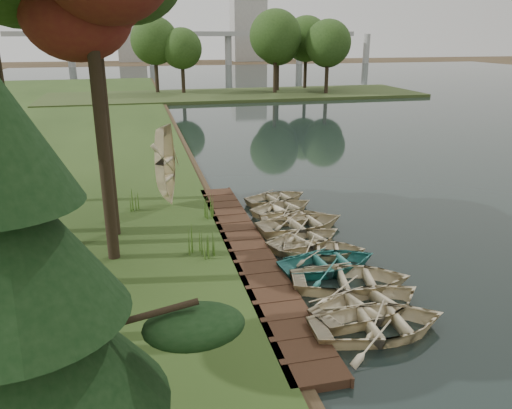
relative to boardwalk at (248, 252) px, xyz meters
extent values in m
plane|color=#3D2F1D|center=(1.60, 0.00, -0.15)|extent=(300.00, 300.00, 0.00)
cube|color=#392216|center=(0.00, 0.00, 0.00)|extent=(1.60, 16.00, 0.30)
cube|color=#34431D|center=(9.60, 50.00, 0.08)|extent=(50.00, 14.00, 0.45)
cylinder|color=black|center=(-13.73, 50.00, 2.70)|extent=(0.50, 0.50, 4.80)
sphere|color=#284417|center=(-13.73, 50.00, 6.30)|extent=(5.60, 5.60, 5.60)
cylinder|color=black|center=(-7.07, 50.00, 2.70)|extent=(0.50, 0.50, 4.80)
sphere|color=#284417|center=(-7.07, 50.00, 6.30)|extent=(5.60, 5.60, 5.60)
cylinder|color=black|center=(-0.40, 50.00, 2.70)|extent=(0.50, 0.50, 4.80)
sphere|color=#284417|center=(-0.40, 50.00, 6.30)|extent=(5.60, 5.60, 5.60)
cylinder|color=black|center=(6.27, 50.00, 2.70)|extent=(0.50, 0.50, 4.80)
sphere|color=#284417|center=(6.27, 50.00, 6.30)|extent=(5.60, 5.60, 5.60)
cylinder|color=black|center=(12.93, 50.00, 2.70)|extent=(0.50, 0.50, 4.80)
sphere|color=#284417|center=(12.93, 50.00, 6.30)|extent=(5.60, 5.60, 5.60)
cylinder|color=black|center=(19.60, 50.00, 2.70)|extent=(0.50, 0.50, 4.80)
sphere|color=#284417|center=(19.60, 50.00, 6.30)|extent=(5.60, 5.60, 5.60)
cylinder|color=black|center=(26.27, 50.00, 2.70)|extent=(0.50, 0.50, 4.80)
sphere|color=#284417|center=(26.27, 50.00, 6.30)|extent=(5.60, 5.60, 5.60)
cube|color=#A5A5A0|center=(11.60, 120.00, 7.85)|extent=(90.00, 4.00, 1.20)
cylinder|color=#A5A5A0|center=(-18.40, 120.00, 3.85)|extent=(1.80, 1.80, 8.00)
cylinder|color=#A5A5A0|center=(1.60, 120.00, 3.85)|extent=(1.80, 1.80, 8.00)
cylinder|color=#A5A5A0|center=(21.60, 120.00, 3.85)|extent=(1.80, 1.80, 8.00)
cylinder|color=#A5A5A0|center=(41.60, 120.00, 3.85)|extent=(1.80, 1.80, 8.00)
cylinder|color=#A5A5A0|center=(61.60, 120.00, 3.85)|extent=(1.80, 1.80, 8.00)
cube|color=#A5A5A0|center=(31.60, 140.00, 8.85)|extent=(10.00, 8.00, 18.00)
cube|color=#A5A5A0|center=(-3.40, 145.00, 5.85)|extent=(8.00, 8.00, 12.00)
imported|color=beige|center=(2.42, -6.06, 0.32)|extent=(4.11, 3.00, 0.83)
imported|color=beige|center=(2.64, -5.03, 0.30)|extent=(4.49, 3.72, 0.80)
imported|color=beige|center=(2.73, -3.41, 0.32)|extent=(4.51, 3.62, 0.83)
imported|color=teal|center=(2.52, -1.96, 0.28)|extent=(3.93, 3.00, 0.76)
imported|color=beige|center=(2.79, -0.74, 0.23)|extent=(3.70, 3.11, 0.66)
imported|color=beige|center=(2.47, 0.33, 0.25)|extent=(4.01, 3.44, 0.70)
imported|color=beige|center=(2.79, 1.94, 0.31)|extent=(4.35, 3.40, 0.82)
imported|color=beige|center=(2.76, 3.01, 0.22)|extent=(3.23, 2.42, 0.64)
imported|color=beige|center=(2.67, 4.25, 0.24)|extent=(3.87, 3.33, 0.67)
imported|color=beige|center=(2.76, 5.80, 0.23)|extent=(3.66, 2.98, 0.67)
imported|color=beige|center=(-2.54, 5.94, 0.55)|extent=(4.60, 3.97, 0.80)
cylinder|color=black|center=(-4.99, 0.43, 4.63)|extent=(0.42, 0.42, 8.96)
cylinder|color=black|center=(-5.01, 2.80, 5.10)|extent=(0.44, 0.44, 9.90)
cylinder|color=black|center=(-9.73, 8.17, 5.34)|extent=(0.45, 0.45, 10.38)
cone|color=black|center=(-5.52, -10.65, 4.06)|extent=(3.80, 3.80, 2.60)
cone|color=black|center=(-5.52, -10.65, 5.49)|extent=(2.90, 2.90, 2.25)
cone|color=#3F661E|center=(-1.56, -0.33, 0.61)|extent=(0.60, 0.60, 0.91)
cone|color=#3F661E|center=(-2.04, 0.15, 0.70)|extent=(0.60, 0.60, 1.11)
cone|color=#3F661E|center=(-4.13, 5.51, 0.64)|extent=(0.60, 0.60, 0.99)
cone|color=#3F661E|center=(-1.00, 3.71, 0.70)|extent=(0.60, 0.60, 1.10)
camera|label=1|loc=(-3.82, -17.10, 7.98)|focal=35.00mm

